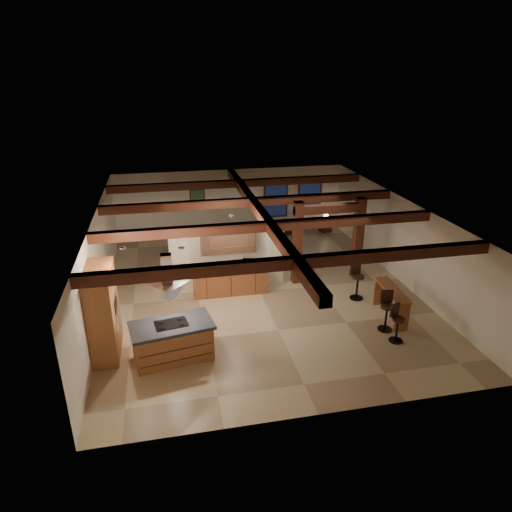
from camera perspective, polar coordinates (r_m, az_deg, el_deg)
The scene contains 23 objects.
ground at distance 15.37m, azimuth 0.51°, elevation -4.46°, with size 12.00×12.00×0.00m, color #CAB386.
room_walls at distance 14.64m, azimuth 0.53°, elevation 1.75°, with size 12.00×12.00×12.00m.
ceiling_beams at distance 14.32m, azimuth 0.54°, elevation 5.42°, with size 10.00×12.00×0.28m.
timber_posts at distance 15.78m, azimuth 9.06°, elevation 2.97°, with size 2.50×0.30×2.90m.
partition_wall at distance 15.19m, azimuth -3.57°, elevation -0.27°, with size 3.80×0.18×2.20m, color white.
pantry_cabinet at distance 12.35m, azimuth -18.55°, elevation -6.65°, with size 0.67×1.60×2.40m.
back_counter at distance 15.09m, azimuth -3.29°, elevation -3.02°, with size 2.50×0.66×0.94m.
upper_display_cabinet at distance 14.74m, azimuth -3.53°, elevation 2.14°, with size 1.80×0.36×0.95m.
range_hood at distance 11.40m, azimuth -10.82°, elevation -5.00°, with size 1.10×1.10×1.40m.
back_windows at distance 20.87m, azimuth 4.62°, elevation 7.26°, with size 2.70×0.07×1.70m.
framed_art at distance 20.07m, azimuth -7.34°, elevation 7.12°, with size 0.65×0.05×0.85m.
recessed_cans at distance 12.16m, azimuth -9.24°, elevation 2.50°, with size 3.16×2.46×0.03m.
kitchen_island at distance 12.03m, azimuth -10.38°, elevation -10.37°, with size 2.21×1.43×1.02m.
dining_table at distance 18.10m, azimuth -1.67°, elevation 0.85°, with size 1.64×0.91×0.58m, color #3E1D0F.
sofa at distance 20.67m, azimuth 3.24°, elevation 3.60°, with size 1.91×0.75×0.56m, color black.
microwave at distance 14.95m, azimuth -0.94°, elevation -0.82°, with size 0.39×0.27×0.22m, color silver.
bar_counter at distance 14.17m, azimuth 16.54°, elevation -5.09°, with size 0.57×1.80×0.93m.
side_table at distance 21.12m, azimuth 8.67°, elevation 3.79°, with size 0.45×0.45×0.56m, color #3F1E0F.
table_lamp at distance 20.97m, azimuth 8.74°, elevation 5.05°, with size 0.25×0.25×0.29m.
bar_stool_a at distance 13.08m, azimuth 17.18°, elevation -7.99°, with size 0.40×0.42×1.09m.
bar_stool_b at distance 13.52m, azimuth 15.99°, elevation -6.56°, with size 0.42×0.43×1.18m.
bar_stool_c at distance 15.04m, azimuth 12.49°, elevation -3.00°, with size 0.44×0.46×1.23m.
dining_chairs at distance 17.99m, azimuth -1.68°, elevation 1.71°, with size 2.22×2.22×1.14m.
Camera 1 is at (-2.92, -13.37, 6.98)m, focal length 32.00 mm.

